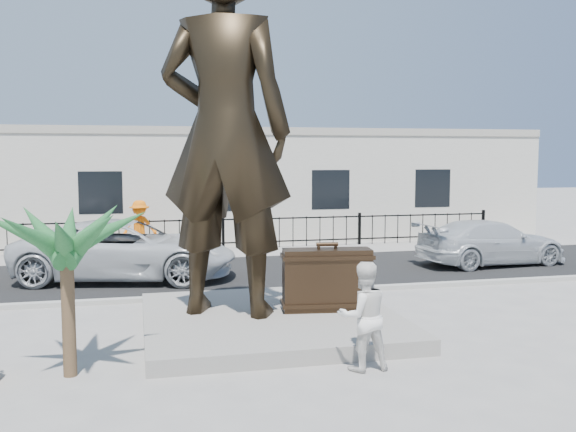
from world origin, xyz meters
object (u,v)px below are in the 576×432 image
at_px(statue, 225,131).
at_px(car_white, 127,250).
at_px(suitcase, 327,280).
at_px(tourist, 363,316).

bearing_deg(statue, car_white, -45.46).
xyz_separation_m(statue, suitcase, (2.14, -0.24, -3.14)).
xyz_separation_m(suitcase, car_white, (-4.24, 6.00, -0.08)).
height_order(statue, tourist, statue).
relative_size(statue, suitcase, 4.06).
xyz_separation_m(statue, car_white, (-2.11, 5.76, -3.22)).
distance_m(statue, suitcase, 3.81).
bearing_deg(car_white, suitcase, -132.95).
height_order(tourist, car_white, tourist).
height_order(suitcase, car_white, car_white).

